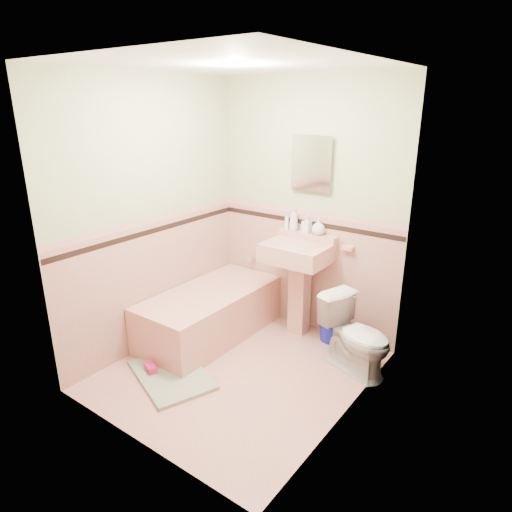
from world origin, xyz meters
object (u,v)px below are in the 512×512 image
Objects in this scene: sink at (296,290)px; medicine_cabinet at (312,164)px; soap_bottle_mid at (307,224)px; soap_bottle_left at (294,219)px; bathtub at (210,315)px; toilet at (357,336)px; bucket at (332,327)px; shoe at (150,367)px; soap_bottle_right at (318,227)px.

medicine_cabinet is (0.00, 0.21, 1.22)m from sink.
soap_bottle_left is at bearing 180.00° from soap_bottle_mid.
bathtub is 2.24× the size of toilet.
soap_bottle_mid is at bearing 46.81° from bathtub.
soap_bottle_mid is 0.59× the size of bucket.
toilet reaches higher than shoe.
sink is (0.68, 0.53, 0.26)m from bathtub.
medicine_cabinet is 1.60m from bucket.
bucket is (-0.40, 0.35, -0.19)m from toilet.
soap_bottle_left is 1.51× the size of shoe.
medicine_cabinet is at bearing 88.29° from shoe.
soap_bottle_mid is at bearing 94.31° from sink.
medicine_cabinet is 2.89× the size of soap_bottle_right.
soap_bottle_left is 1.30m from toilet.
sink is at bearing -162.89° from bucket.
soap_bottle_right is 1.08× the size of shoe.
medicine_cabinet is 1.64× the size of bucket.
sink is 6.02× the size of soap_bottle_right.
medicine_cabinet is 3.13× the size of shoe.
medicine_cabinet is 0.60m from soap_bottle_right.
soap_bottle_mid reaches higher than sink.
soap_bottle_left is at bearing -169.52° from medicine_cabinet.
sink is 1.23m from medicine_cabinet.
bathtub is 1.27m from soap_bottle_left.
toilet is 1.81m from shoe.
sink is 1.45× the size of toilet.
shoe is (-1.40, -1.11, -0.27)m from toilet.
medicine_cabinet reaches higher than toilet.
medicine_cabinet is at bearing 164.53° from bucket.
sink reaches higher than shoe.
soap_bottle_right is (0.12, -0.03, -0.59)m from medicine_cabinet.
medicine_cabinet is at bearing 10.48° from soap_bottle_left.
soap_bottle_left is (0.52, 0.71, 0.92)m from bathtub.
soap_bottle_right is 0.24× the size of toilet.
soap_bottle_left is at bearing 93.23° from shoe.
bucket is at bearing 67.06° from toilet.
medicine_cabinet is at bearing 90.00° from sink.
soap_bottle_mid reaches higher than soap_bottle_right.
bathtub is at bearing -142.07° from sink.
soap_bottle_right is 2.01m from shoe.
soap_bottle_mid is 1.05× the size of soap_bottle_right.
sink is at bearing 85.25° from shoe.
soap_bottle_right reaches higher than sink.
sink is 5.75× the size of soap_bottle_mid.
bucket is at bearing -7.58° from soap_bottle_left.
soap_bottle_mid reaches higher than bucket.
bathtub is at bearing 113.20° from shoe.
soap_bottle_right is (0.28, 0.00, -0.03)m from soap_bottle_left.
sink is 6.51× the size of shoe.
bucket is (1.04, 0.64, -0.08)m from bathtub.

